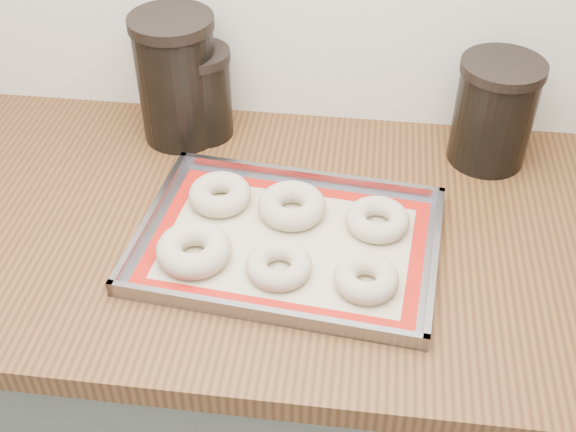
# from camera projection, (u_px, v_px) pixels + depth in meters

# --- Properties ---
(cabinet) EXTENTS (3.00, 0.65, 0.86)m
(cabinet) POSITION_uv_depth(u_px,v_px,m) (320.00, 400.00, 1.47)
(cabinet) COLOR slate
(cabinet) RESTS_ON floor
(countertop) EXTENTS (3.06, 0.68, 0.04)m
(countertop) POSITION_uv_depth(u_px,v_px,m) (328.00, 236.00, 1.17)
(countertop) COLOR brown
(countertop) RESTS_ON cabinet
(baking_tray) EXTENTS (0.49, 0.37, 0.03)m
(baking_tray) POSITION_uv_depth(u_px,v_px,m) (288.00, 242.00, 1.12)
(baking_tray) COLOR gray
(baking_tray) RESTS_ON countertop
(baking_mat) EXTENTS (0.45, 0.33, 0.00)m
(baking_mat) POSITION_uv_depth(u_px,v_px,m) (288.00, 243.00, 1.12)
(baking_mat) COLOR #C6B793
(baking_mat) RESTS_ON baking_tray
(bagel_front_left) EXTENTS (0.15, 0.15, 0.04)m
(bagel_front_left) POSITION_uv_depth(u_px,v_px,m) (194.00, 250.00, 1.08)
(bagel_front_left) COLOR #C4B398
(bagel_front_left) RESTS_ON baking_mat
(bagel_front_mid) EXTENTS (0.10, 0.10, 0.03)m
(bagel_front_mid) POSITION_uv_depth(u_px,v_px,m) (279.00, 265.00, 1.06)
(bagel_front_mid) COLOR #C4B398
(bagel_front_mid) RESTS_ON baking_mat
(bagel_front_right) EXTENTS (0.11, 0.11, 0.03)m
(bagel_front_right) POSITION_uv_depth(u_px,v_px,m) (366.00, 278.00, 1.04)
(bagel_front_right) COLOR #C4B398
(bagel_front_right) RESTS_ON baking_mat
(bagel_back_left) EXTENTS (0.12, 0.12, 0.04)m
(bagel_back_left) POSITION_uv_depth(u_px,v_px,m) (220.00, 194.00, 1.19)
(bagel_back_left) COLOR #C4B398
(bagel_back_left) RESTS_ON baking_mat
(bagel_back_mid) EXTENTS (0.12, 0.12, 0.04)m
(bagel_back_mid) POSITION_uv_depth(u_px,v_px,m) (292.00, 206.00, 1.16)
(bagel_back_mid) COLOR #C4B398
(bagel_back_mid) RESTS_ON baking_mat
(bagel_back_right) EXTENTS (0.11, 0.11, 0.03)m
(bagel_back_right) POSITION_uv_depth(u_px,v_px,m) (377.00, 219.00, 1.14)
(bagel_back_right) COLOR #C4B398
(bagel_back_right) RESTS_ON baking_mat
(canister_left) EXTENTS (0.15, 0.15, 0.24)m
(canister_left) POSITION_uv_depth(u_px,v_px,m) (177.00, 78.00, 1.28)
(canister_left) COLOR black
(canister_left) RESTS_ON countertop
(canister_mid) EXTENTS (0.11, 0.11, 0.17)m
(canister_mid) POSITION_uv_depth(u_px,v_px,m) (202.00, 93.00, 1.31)
(canister_mid) COLOR black
(canister_mid) RESTS_ON countertop
(canister_right) EXTENTS (0.14, 0.14, 0.19)m
(canister_right) POSITION_uv_depth(u_px,v_px,m) (494.00, 112.00, 1.24)
(canister_right) COLOR black
(canister_right) RESTS_ON countertop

